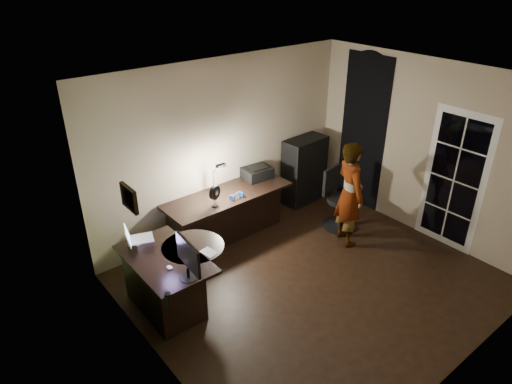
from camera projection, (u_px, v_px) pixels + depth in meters
floor at (313, 282)px, 6.20m from camera, size 4.50×4.00×0.01m
ceiling at (328, 83)px, 4.95m from camera, size 4.50×4.00×0.01m
wall_back at (224, 146)px, 6.96m from camera, size 4.50×0.01×2.70m
wall_front at (478, 272)px, 4.19m from camera, size 4.50×0.01×2.70m
wall_left at (153, 263)px, 4.31m from camera, size 0.01×4.00×2.70m
wall_right at (425, 150)px, 6.83m from camera, size 0.01×4.00×2.70m
green_wall_overlay at (155, 263)px, 4.32m from camera, size 0.00×4.00×2.70m
arched_doorway at (363, 133)px, 7.64m from camera, size 0.01×0.90×2.60m
french_door at (454, 181)px, 6.58m from camera, size 0.02×0.92×2.10m
framed_picture at (129, 198)px, 4.41m from camera, size 0.04×0.30×0.25m
desk_left at (168, 282)px, 5.61m from camera, size 0.78×1.27×0.73m
desk_right at (229, 216)px, 7.02m from camera, size 2.03×0.73×0.76m
cabinet at (304, 170)px, 8.01m from camera, size 0.81×0.44×1.18m
laptop_stand at (141, 243)px, 5.66m from camera, size 0.27×0.24×0.10m
laptop at (139, 231)px, 5.58m from camera, size 0.42×0.41×0.23m
monitor at (187, 265)px, 5.03m from camera, size 0.16×0.53×0.35m
mouse at (169, 268)px, 5.25m from camera, size 0.09×0.11×0.04m
phone at (183, 240)px, 5.79m from camera, size 0.10×0.14×0.01m
pen at (206, 268)px, 5.27m from camera, size 0.08×0.13×0.01m
speaker at (168, 300)px, 4.66m from camera, size 0.07×0.07×0.17m
notepad at (209, 252)px, 5.55m from camera, size 0.17×0.22×0.01m
desk_fan at (215, 196)px, 6.44m from camera, size 0.23×0.18×0.32m
headphones at (237, 196)px, 6.68m from camera, size 0.23×0.16×0.10m
printer at (257, 172)px, 7.29m from camera, size 0.47×0.38×0.20m
desk_lamp at (214, 177)px, 6.69m from camera, size 0.24×0.30×0.58m
office_chair at (342, 200)px, 7.24m from camera, size 0.63×0.63×0.99m
person at (350, 194)px, 6.72m from camera, size 0.56×0.68×1.63m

